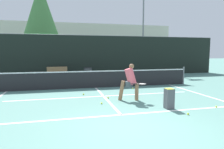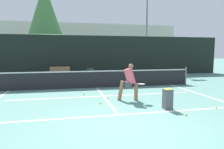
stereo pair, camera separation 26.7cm
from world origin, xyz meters
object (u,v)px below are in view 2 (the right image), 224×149
at_px(player_practicing, 129,81).
at_px(parked_car, 39,68).
at_px(ball_hopper, 168,98).
at_px(trash_bin, 90,72).
at_px(courtside_bench, 60,72).

height_order(player_practicing, parked_car, player_practicing).
bearing_deg(ball_hopper, trash_bin, 100.49).
relative_size(trash_bin, parked_car, 0.19).
height_order(player_practicing, courtside_bench, player_practicing).
bearing_deg(player_practicing, trash_bin, 111.73).
xyz_separation_m(player_practicing, trash_bin, (-0.78, 7.70, -0.40)).
bearing_deg(player_practicing, parked_car, 130.25).
relative_size(player_practicing, trash_bin, 1.87).
bearing_deg(parked_car, trash_bin, -38.47).
bearing_deg(trash_bin, ball_hopper, -79.51).
relative_size(ball_hopper, parked_car, 0.17).
relative_size(player_practicing, courtside_bench, 0.98).
height_order(trash_bin, parked_car, parked_car).
xyz_separation_m(ball_hopper, courtside_bench, (-3.98, 9.55, 0.09)).
height_order(courtside_bench, parked_car, parked_car).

